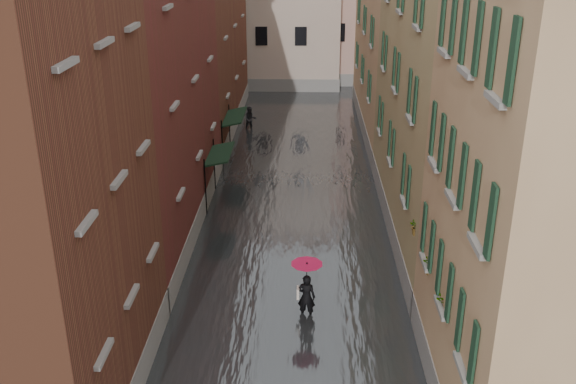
# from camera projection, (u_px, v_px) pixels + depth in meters

# --- Properties ---
(ground) EXTENTS (120.00, 120.00, 0.00)m
(ground) POSITION_uv_depth(u_px,v_px,m) (288.00, 359.00, 19.40)
(ground) COLOR #575759
(ground) RESTS_ON ground
(floodwater) EXTENTS (10.00, 60.00, 0.20)m
(floodwater) POSITION_uv_depth(u_px,v_px,m) (296.00, 193.00, 31.38)
(floodwater) COLOR #414548
(floodwater) RESTS_ON ground
(building_left_mid) EXTENTS (6.00, 14.00, 12.50)m
(building_left_mid) POSITION_uv_depth(u_px,v_px,m) (119.00, 86.00, 25.53)
(building_left_mid) COLOR maroon
(building_left_mid) RESTS_ON ground
(building_left_far) EXTENTS (6.00, 16.00, 14.00)m
(building_left_far) POSITION_uv_depth(u_px,v_px,m) (185.00, 18.00, 39.10)
(building_left_far) COLOR brown
(building_left_far) RESTS_ON ground
(building_right_mid) EXTENTS (6.00, 14.00, 13.00)m
(building_right_mid) POSITION_uv_depth(u_px,v_px,m) (473.00, 83.00, 25.05)
(building_right_mid) COLOR #9D8E5F
(building_right_mid) RESTS_ON ground
(building_right_far) EXTENTS (6.00, 16.00, 11.50)m
(building_right_far) POSITION_uv_depth(u_px,v_px,m) (414.00, 40.00, 39.20)
(building_right_far) COLOR #AA7F58
(building_right_far) RESTS_ON ground
(building_end_cream) EXTENTS (12.00, 9.00, 13.00)m
(building_end_cream) POSITION_uv_depth(u_px,v_px,m) (265.00, 2.00, 52.12)
(building_end_cream) COLOR beige
(building_end_cream) RESTS_ON ground
(building_end_pink) EXTENTS (10.00, 9.00, 12.00)m
(building_end_pink) POSITION_uv_depth(u_px,v_px,m) (373.00, 6.00, 53.92)
(building_end_pink) COLOR #C9A18D
(building_end_pink) RESTS_ON ground
(awning_near) EXTENTS (1.09, 2.96, 2.80)m
(awning_near) POSITION_uv_depth(u_px,v_px,m) (219.00, 156.00, 29.29)
(awning_near) COLOR black
(awning_near) RESTS_ON ground
(awning_far) EXTENTS (1.09, 3.37, 2.80)m
(awning_far) POSITION_uv_depth(u_px,v_px,m) (234.00, 118.00, 35.08)
(awning_far) COLOR black
(awning_far) RESTS_ON ground
(window_planters) EXTENTS (0.59, 5.36, 0.84)m
(window_planters) POSITION_uv_depth(u_px,v_px,m) (432.00, 253.00, 18.30)
(window_planters) COLOR brown
(window_planters) RESTS_ON ground
(pedestrian_main) EXTENTS (1.05, 1.05, 2.06)m
(pedestrian_main) POSITION_uv_depth(u_px,v_px,m) (306.00, 284.00, 20.97)
(pedestrian_main) COLOR black
(pedestrian_main) RESTS_ON ground
(pedestrian_far) EXTENTS (0.93, 0.80, 1.65)m
(pedestrian_far) POSITION_uv_depth(u_px,v_px,m) (250.00, 119.00, 40.75)
(pedestrian_far) COLOR black
(pedestrian_far) RESTS_ON ground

